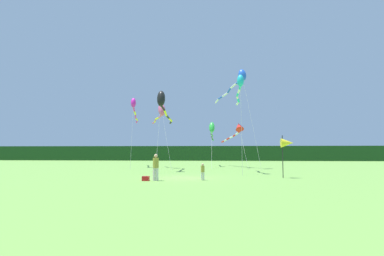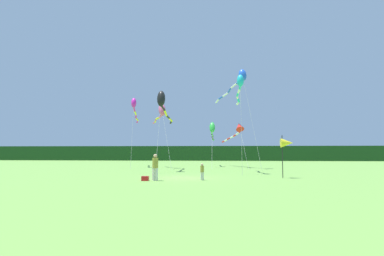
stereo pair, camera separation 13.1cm
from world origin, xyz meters
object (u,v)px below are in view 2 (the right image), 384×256
Objects in this scene: banner_flag_pole at (287,143)px; kite_magenta at (134,107)px; person_adult at (155,166)px; kite_rainbow at (161,111)px; kite_green at (212,129)px; cooler_box at (145,178)px; kite_black at (162,102)px; kite_cyan at (240,85)px; person_child at (202,171)px; kite_red at (238,129)px; kite_blue at (239,79)px.

kite_magenta is at bearing 137.04° from banner_flag_pole.
kite_rainbow reaches higher than person_adult.
kite_magenta is 1.05× the size of kite_green.
kite_magenta is (-5.89, 17.93, 7.55)m from cooler_box.
banner_flag_pole is (9.36, 2.98, 1.58)m from person_adult.
kite_magenta is 1.08× the size of kite_black.
kite_black is at bearing -114.16° from kite_green.
kite_cyan is (8.91, -8.41, 1.25)m from kite_rainbow.
banner_flag_pole is 18.21m from kite_rainbow.
kite_black reaches higher than kite_green.
kite_black is 8.03m from kite_cyan.
banner_flag_pole reaches higher than person_child.
person_adult is 0.18× the size of kite_magenta.
cooler_box is 12.99m from kite_cyan.
kite_magenta is 13.45m from kite_red.
cooler_box is 12.09m from kite_black.
kite_green is at bearing 36.34° from kite_rainbow.
kite_cyan is 13.54m from kite_green.
kite_rainbow is (-5.84, 15.33, 6.18)m from person_child.
banner_flag_pole is 0.33× the size of kite_red.
person_adult is 11.58m from kite_black.
cooler_box is at bearing -168.50° from person_child.
cooler_box is at bearing -114.50° from kite_blue.
person_adult is at bearing 12.36° from cooler_box.
person_adult is at bearing -112.75° from kite_blue.
person_child is 20.93m from kite_magenta.
person_child is at bearing -159.29° from banner_flag_pole.
kite_blue reaches higher than person_adult.
kite_green is at bearing 65.84° from kite_black.
kite_green is at bearing 127.58° from kite_blue.
kite_magenta is at bearing 172.35° from kite_blue.
kite_blue is at bearing 67.25° from person_adult.
banner_flag_pole is 15.53m from kite_blue.
kite_blue is at bearing 0.30° from kite_rainbow.
kite_black is (-1.40, 9.83, 5.95)m from person_adult.
kite_red is (13.12, 0.70, -2.87)m from kite_magenta.
kite_cyan is (-0.49, -8.46, -2.54)m from kite_blue.
kite_rainbow is 10.14m from kite_blue.
kite_red reaches higher than banner_flag_pole.
kite_blue is (3.56, 15.37, 9.96)m from person_child.
kite_red is at bearing 100.16° from banner_flag_pole.
kite_magenta reaches higher than banner_flag_pole.
banner_flag_pole is 18.57m from kite_green.
kite_black is at bearing 98.13° from person_adult.
kite_green is at bearing 14.79° from kite_magenta.
banner_flag_pole is 22.32m from kite_magenta.
banner_flag_pole is at bearing 17.32° from cooler_box.
kite_rainbow is 0.88× the size of kite_cyan.
kite_red is at bearing 3.04° from kite_magenta.
banner_flag_pole is 15.91m from kite_red.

